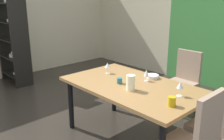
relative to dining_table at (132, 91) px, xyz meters
The scene contains 13 objects.
ground_plane 1.06m from the dining_table, 144.73° to the right, with size 6.22×6.31×0.02m, color #2A251F.
back_panel_interior 3.70m from the dining_table, 133.73° to the left, with size 2.48×0.10×2.52m, color beige.
dining_table is the anchor object (origin of this frame).
chair_right_far 1.06m from the dining_table, 15.18° to the left, with size 0.44×0.44×0.92m.
chair_head_far 1.28m from the dining_table, 92.20° to the left, with size 0.44×0.45×0.97m.
display_shelf 3.23m from the dining_table, behind, with size 0.81×0.36×1.84m.
wine_glass_near_window 0.29m from the dining_table, 81.74° to the left, with size 0.06×0.06×0.15m.
wine_glass_right 0.59m from the dining_table, behind, with size 0.08×0.08×0.15m.
wine_glass_north 0.64m from the dining_table, ahead, with size 0.07×0.07×0.17m.
serving_bowl_center 0.39m from the dining_table, 87.90° to the left, with size 0.17×0.17×0.05m, color white.
cup_west 0.20m from the dining_table, 144.80° to the right, with size 0.07×0.07×0.07m, color #28656C.
cup_rear 0.72m from the dining_table, 14.08° to the right, with size 0.08×0.08×0.10m, color #B59612.
pitcher_south 0.26m from the dining_table, 53.29° to the right, with size 0.11×0.10×0.18m.
Camera 1 is at (2.61, -1.68, 1.81)m, focal length 40.00 mm.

